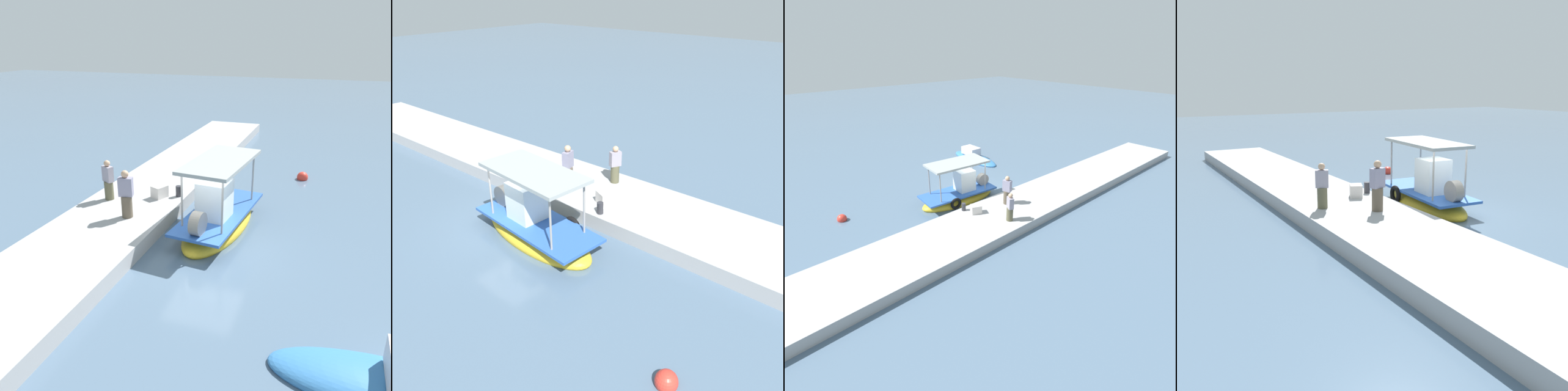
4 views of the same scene
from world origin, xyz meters
The scene contains 8 objects.
ground_plane centered at (0.00, 0.00, 0.00)m, with size 120.00×120.00×0.00m, color slate.
dock_quay centered at (0.00, -3.51, 0.28)m, with size 36.00×3.68×0.56m, color #A6A6A7.
main_fishing_boat centered at (-1.33, 0.08, 0.49)m, with size 5.23×2.32×2.98m.
fisherman_near_bollard centered at (-0.10, -2.97, 1.36)m, with size 0.47×0.55×1.76m.
fisherman_by_crate centered at (-1.38, -4.47, 1.29)m, with size 0.48×0.52×1.61m.
mooring_bollard centered at (-2.58, -1.97, 0.78)m, with size 0.24×0.24×0.44m, color #2D2D33.
cargo_crate centered at (-2.23, -2.66, 0.80)m, with size 0.57×0.46×0.49m, color beige.
marker_buoy centered at (-8.04, 2.46, 0.11)m, with size 0.54×0.54×0.54m.
Camera 4 is at (12.94, -10.83, 4.84)m, focal length 41.93 mm.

